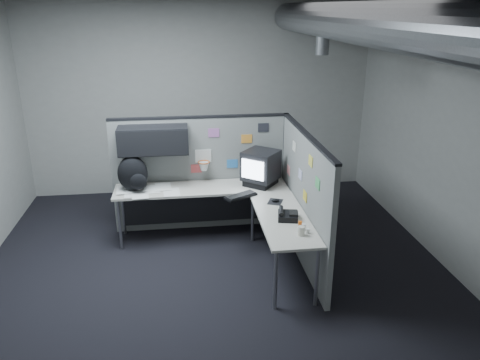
{
  "coord_description": "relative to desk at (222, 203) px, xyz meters",
  "views": [
    {
      "loc": [
        -0.35,
        -4.86,
        3.01
      ],
      "look_at": [
        0.34,
        0.35,
        1.05
      ],
      "focal_mm": 35.0,
      "sensor_mm": 36.0,
      "label": 1
    }
  ],
  "objects": [
    {
      "name": "keyboard",
      "position": [
        0.23,
        -0.13,
        0.13
      ],
      "size": [
        0.45,
        0.34,
        0.04
      ],
      "rotation": [
        0.0,
        0.0,
        -0.26
      ],
      "color": "black",
      "rests_on": "desk"
    },
    {
      "name": "cup",
      "position": [
        0.73,
        -1.25,
        0.17
      ],
      "size": [
        0.09,
        0.09,
        0.1
      ],
      "primitive_type": "cylinder",
      "rotation": [
        0.0,
        0.0,
        0.37
      ],
      "color": "beige",
      "rests_on": "desk"
    },
    {
      "name": "desk",
      "position": [
        0.0,
        0.0,
        0.0
      ],
      "size": [
        2.31,
        2.11,
        0.73
      ],
      "color": "beige",
      "rests_on": "ground"
    },
    {
      "name": "bottles",
      "position": [
        0.76,
        -1.15,
        0.15
      ],
      "size": [
        0.13,
        0.17,
        0.08
      ],
      "rotation": [
        0.0,
        0.0,
        -0.07
      ],
      "color": "silver",
      "rests_on": "desk"
    },
    {
      "name": "phone",
      "position": [
        0.67,
        -0.84,
        0.16
      ],
      "size": [
        0.27,
        0.28,
        0.11
      ],
      "rotation": [
        0.0,
        0.0,
        -0.38
      ],
      "color": "black",
      "rests_on": "desk"
    },
    {
      "name": "partition_right",
      "position": [
        0.95,
        -0.49,
        0.21
      ],
      "size": [
        0.07,
        2.23,
        1.63
      ],
      "color": "slate",
      "rests_on": "ground"
    },
    {
      "name": "backpack",
      "position": [
        -1.12,
        0.26,
        0.35
      ],
      "size": [
        0.43,
        0.39,
        0.47
      ],
      "rotation": [
        0.0,
        0.0,
        0.17
      ],
      "color": "black",
      "rests_on": "desk"
    },
    {
      "name": "papers",
      "position": [
        -0.95,
        0.21,
        0.13
      ],
      "size": [
        0.84,
        0.56,
        0.02
      ],
      "rotation": [
        0.0,
        0.0,
        0.08
      ],
      "color": "white",
      "rests_on": "desk"
    },
    {
      "name": "partition_back",
      "position": [
        -0.4,
        0.53,
        0.38
      ],
      "size": [
        2.44,
        0.42,
        1.63
      ],
      "color": "slate",
      "rests_on": "ground"
    },
    {
      "name": "mouse",
      "position": [
        0.63,
        -0.34,
        0.13
      ],
      "size": [
        0.23,
        0.25,
        0.04
      ],
      "rotation": [
        0.0,
        0.0,
        0.38
      ],
      "color": "black",
      "rests_on": "desk"
    },
    {
      "name": "monitor",
      "position": [
        0.56,
        0.28,
        0.36
      ],
      "size": [
        0.58,
        0.58,
        0.47
      ],
      "rotation": [
        0.0,
        0.0,
        0.11
      ],
      "color": "black",
      "rests_on": "desk"
    },
    {
      "name": "room",
      "position": [
        0.41,
        -0.7,
        1.48
      ],
      "size": [
        5.62,
        5.62,
        3.22
      ],
      "color": "black",
      "rests_on": "ground"
    }
  ]
}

